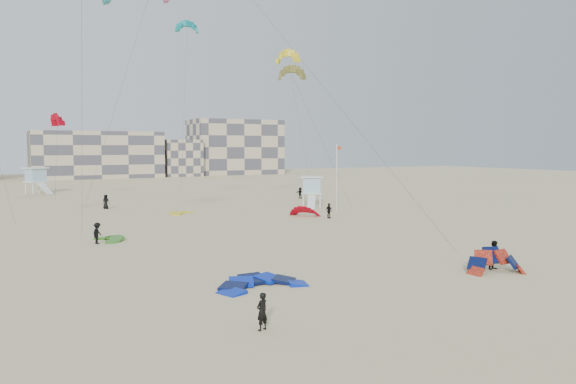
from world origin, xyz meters
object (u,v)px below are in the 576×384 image
kite_ground_blue (261,287)px  kite_ground_orange (496,273)px  kitesurfer_main (262,311)px  lifeguard_tower_near (312,192)px

kite_ground_blue → kite_ground_orange: 14.94m
kitesurfer_main → kite_ground_blue: bearing=-136.7°
kitesurfer_main → lifeguard_tower_near: (27.32, 42.56, 1.20)m
kite_ground_blue → lifeguard_tower_near: size_ratio=0.81×
kite_ground_orange → lifeguard_tower_near: lifeguard_tower_near is taller
kite_ground_blue → kite_ground_orange: (14.48, -3.68, 0.00)m
kite_ground_blue → kitesurfer_main: (-3.16, -6.85, 0.82)m
kitesurfer_main → lifeguard_tower_near: 50.59m
kite_ground_blue → lifeguard_tower_near: bearing=53.7°
kitesurfer_main → kite_ground_orange: bearing=168.3°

